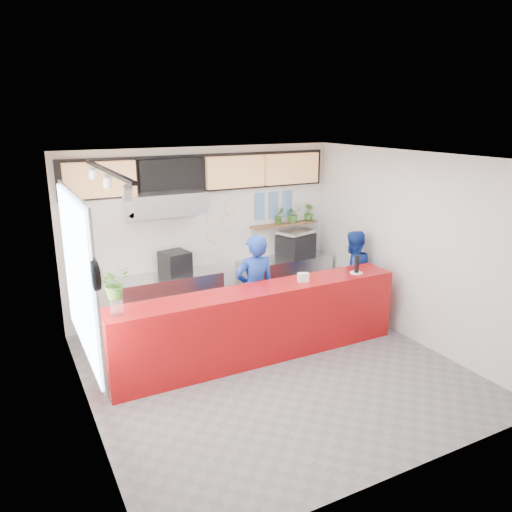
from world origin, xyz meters
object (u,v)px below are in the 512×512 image
object	(u,v)px
service_counter	(259,324)
espresso_machine	(296,245)
panini_oven	(175,263)
staff_center	(255,290)
staff_right	(352,275)
pepper_mill	(357,264)

from	to	relation	value
service_counter	espresso_machine	xyz separation A→B (m)	(1.74, 1.80, 0.57)
panini_oven	espresso_machine	xyz separation A→B (m)	(2.41, 0.00, 0.02)
service_counter	staff_center	world-z (taller)	staff_center
service_counter	staff_center	xyz separation A→B (m)	(0.17, 0.48, 0.34)
espresso_machine	staff_center	bearing A→B (deg)	-160.65
service_counter	staff_right	size ratio (longest dim) A/B	2.82
service_counter	espresso_machine	world-z (taller)	espresso_machine
panini_oven	espresso_machine	distance (m)	2.41
panini_oven	pepper_mill	xyz separation A→B (m)	(2.37, -1.88, 0.16)
pepper_mill	espresso_machine	bearing A→B (deg)	88.78
panini_oven	staff_right	distance (m)	3.10
staff_center	espresso_machine	bearing A→B (deg)	-135.22
pepper_mill	staff_center	bearing A→B (deg)	159.94
service_counter	panini_oven	bearing A→B (deg)	110.41
staff_right	pepper_mill	distance (m)	0.96
espresso_machine	pepper_mill	world-z (taller)	pepper_mill
service_counter	pepper_mill	distance (m)	1.84
panini_oven	service_counter	bearing A→B (deg)	-81.13
panini_oven	staff_right	world-z (taller)	staff_right
pepper_mill	service_counter	bearing A→B (deg)	177.41
staff_right	staff_center	bearing A→B (deg)	3.68
panini_oven	staff_right	bearing A→B (deg)	-34.13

